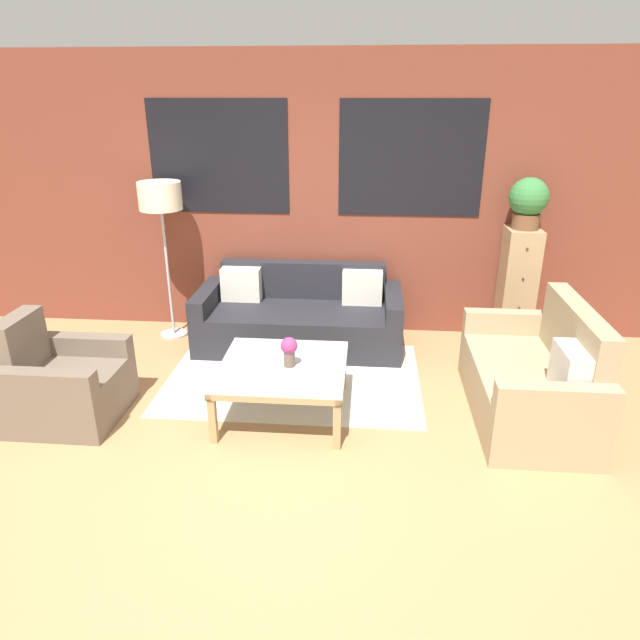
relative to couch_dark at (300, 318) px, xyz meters
name	(u,v)px	position (x,y,z in m)	size (l,w,h in m)	color
ground_plane	(282,456)	(0.10, -1.95, -0.28)	(16.00, 16.00, 0.00)	#AD7F51
wall_back_brick	(314,197)	(0.10, 0.49, 1.13)	(8.40, 0.09, 2.80)	brown
rug	(294,377)	(0.03, -0.76, -0.28)	(2.25, 1.57, 0.00)	silver
couch_dark	(300,318)	(0.00, 0.00, 0.00)	(2.02, 0.88, 0.78)	#232328
settee_vintage	(534,381)	(1.99, -1.24, 0.03)	(0.80, 1.51, 0.92)	tan
armchair_corner	(63,385)	(-1.68, -1.56, 0.00)	(0.80, 0.79, 0.84)	#6B5B4C
coffee_table	(283,372)	(0.03, -1.37, 0.09)	(0.98, 0.98, 0.43)	silver
floor_lamp	(161,202)	(-1.37, 0.11, 1.13)	(0.42, 0.42, 1.60)	#B2B2B7
drawer_cabinet	(517,287)	(2.16, 0.23, 0.31)	(0.32, 0.38, 1.18)	tan
potted_plant	(528,201)	(2.16, 0.23, 1.17)	(0.37, 0.37, 0.48)	brown
flower_vase	(289,349)	(0.09, -1.38, 0.29)	(0.13, 0.13, 0.24)	brown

